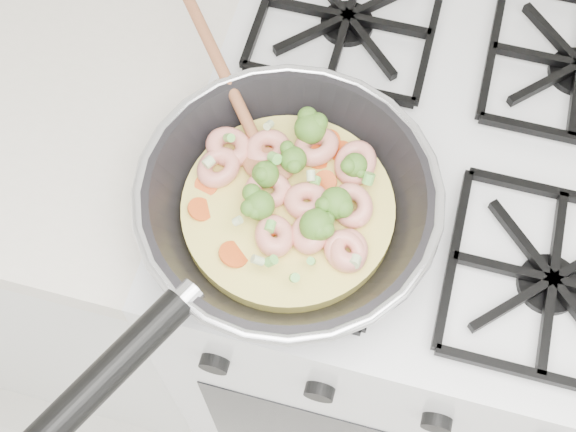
# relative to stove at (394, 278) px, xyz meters

# --- Properties ---
(stove) EXTENTS (0.60, 0.60, 0.92)m
(stove) POSITION_rel_stove_xyz_m (0.00, 0.00, 0.00)
(stove) COLOR white
(stove) RESTS_ON ground
(skillet) EXTENTS (0.39, 0.58, 0.10)m
(skillet) POSITION_rel_stove_xyz_m (-0.15, -0.16, 0.50)
(skillet) COLOR black
(skillet) RESTS_ON stove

